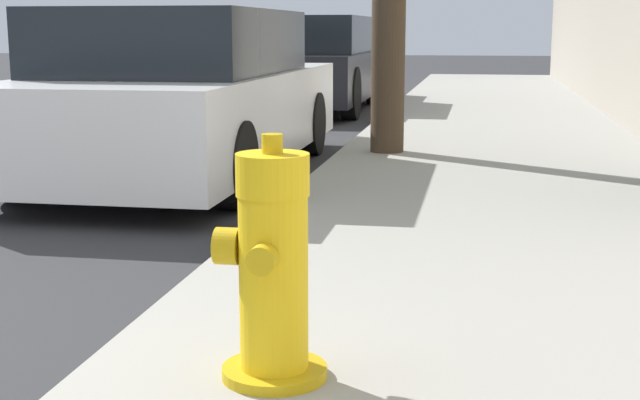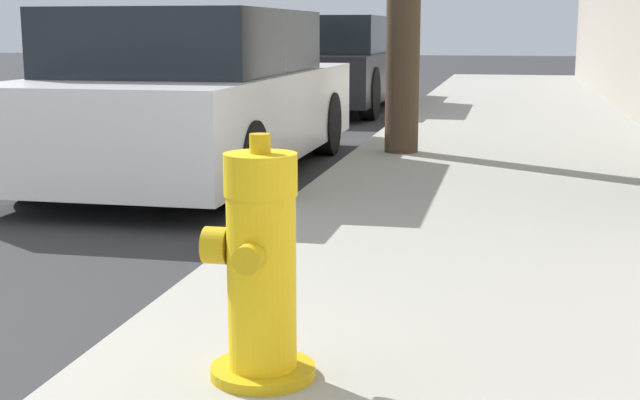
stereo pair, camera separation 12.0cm
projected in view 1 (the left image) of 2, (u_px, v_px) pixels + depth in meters
name	position (u px, v px, depth m)	size (l,w,h in m)	color
fire_hydrant	(272.00, 271.00, 2.76)	(0.35, 0.34, 0.78)	#C39C11
parked_car_near	(185.00, 97.00, 7.30)	(1.76, 4.38, 1.35)	silver
parked_car_mid	(313.00, 65.00, 13.17)	(1.69, 4.19, 1.38)	black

